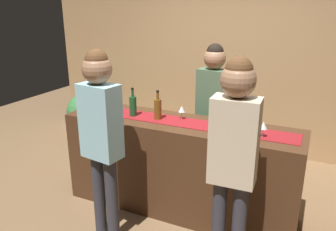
% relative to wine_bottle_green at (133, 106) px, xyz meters
% --- Properties ---
extents(ground_plane, '(10.00, 10.00, 0.00)m').
position_rel_wine_bottle_green_xyz_m(ground_plane, '(0.51, 0.03, -1.09)').
color(ground_plane, brown).
extents(back_wall, '(6.00, 0.12, 2.90)m').
position_rel_wine_bottle_green_xyz_m(back_wall, '(0.51, 1.93, 0.36)').
color(back_wall, tan).
rests_on(back_wall, ground).
extents(bar_counter, '(2.39, 0.60, 0.98)m').
position_rel_wine_bottle_green_xyz_m(bar_counter, '(0.51, 0.03, -0.60)').
color(bar_counter, '#472B19').
rests_on(bar_counter, ground).
extents(counter_runner_cloth, '(2.27, 0.28, 0.01)m').
position_rel_wine_bottle_green_xyz_m(counter_runner_cloth, '(0.51, 0.03, -0.11)').
color(counter_runner_cloth, maroon).
rests_on(counter_runner_cloth, bar_counter).
extents(wine_bottle_green, '(0.07, 0.07, 0.30)m').
position_rel_wine_bottle_green_xyz_m(wine_bottle_green, '(0.00, 0.00, 0.00)').
color(wine_bottle_green, '#194723').
rests_on(wine_bottle_green, bar_counter).
extents(wine_bottle_amber, '(0.07, 0.07, 0.30)m').
position_rel_wine_bottle_green_xyz_m(wine_bottle_amber, '(0.28, 0.01, 0.00)').
color(wine_bottle_amber, brown).
rests_on(wine_bottle_amber, bar_counter).
extents(wine_bottle_clear, '(0.07, 0.07, 0.30)m').
position_rel_wine_bottle_green_xyz_m(wine_bottle_clear, '(-0.55, -0.02, 0.00)').
color(wine_bottle_clear, '#B2C6C1').
rests_on(wine_bottle_clear, bar_counter).
extents(wine_glass_near_customer, '(0.07, 0.07, 0.14)m').
position_rel_wine_bottle_green_xyz_m(wine_glass_near_customer, '(0.50, 0.11, -0.01)').
color(wine_glass_near_customer, silver).
rests_on(wine_glass_near_customer, bar_counter).
extents(wine_glass_mid_counter, '(0.07, 0.07, 0.14)m').
position_rel_wine_bottle_green_xyz_m(wine_glass_mid_counter, '(1.33, -0.04, -0.01)').
color(wine_glass_mid_counter, silver).
rests_on(wine_glass_mid_counter, bar_counter).
extents(bartender, '(0.37, 0.27, 1.70)m').
position_rel_wine_bottle_green_xyz_m(bartender, '(0.67, 0.61, -0.04)').
color(bartender, '#26262B').
rests_on(bartender, ground).
extents(customer_sipping, '(0.35, 0.25, 1.76)m').
position_rel_wine_bottle_green_xyz_m(customer_sipping, '(1.22, -0.63, 0.00)').
color(customer_sipping, '#33333D').
rests_on(customer_sipping, ground).
extents(customer_browsing, '(0.37, 0.25, 1.75)m').
position_rel_wine_bottle_green_xyz_m(customer_browsing, '(0.08, -0.67, -0.00)').
color(customer_browsing, '#33333D').
rests_on(customer_browsing, ground).
extents(potted_plant_tall, '(0.57, 0.57, 0.83)m').
position_rel_wine_bottle_green_xyz_m(potted_plant_tall, '(-1.43, 0.99, -0.61)').
color(potted_plant_tall, '#4C4C51').
rests_on(potted_plant_tall, ground).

